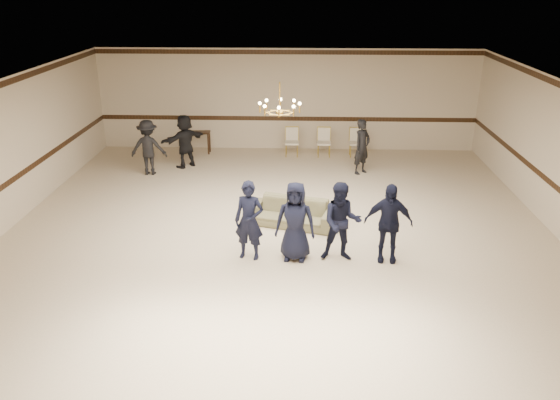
{
  "coord_description": "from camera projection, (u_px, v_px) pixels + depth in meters",
  "views": [
    {
      "loc": [
        0.46,
        -10.74,
        5.22
      ],
      "look_at": [
        0.06,
        -0.5,
        1.15
      ],
      "focal_mm": 36.08,
      "sensor_mm": 36.0,
      "label": 1
    }
  ],
  "objects": [
    {
      "name": "banquet_chair_left",
      "position": [
        292.0,
        142.0,
        17.51
      ],
      "size": [
        0.43,
        0.43,
        0.87
      ],
      "primitive_type": null,
      "rotation": [
        0.0,
        0.0,
        0.03
      ],
      "color": "beige",
      "rests_on": "floor"
    },
    {
      "name": "adult_right",
      "position": [
        362.0,
        147.0,
        15.82
      ],
      "size": [
        0.67,
        0.66,
        1.56
      ],
      "primitive_type": "imported",
      "rotation": [
        0.0,
        0.0,
        0.77
      ],
      "color": "black",
      "rests_on": "floor"
    },
    {
      "name": "boy_a",
      "position": [
        249.0,
        221.0,
        10.97
      ],
      "size": [
        0.65,
        0.49,
        1.6
      ],
      "primitive_type": "imported",
      "rotation": [
        0.0,
        0.0,
        -0.2
      ],
      "color": "black",
      "rests_on": "floor"
    },
    {
      "name": "room",
      "position": [
        278.0,
        170.0,
        11.33
      ],
      "size": [
        12.01,
        14.01,
        3.21
      ],
      "color": "beige",
      "rests_on": "ground"
    },
    {
      "name": "settee",
      "position": [
        292.0,
        212.0,
        12.66
      ],
      "size": [
        2.12,
        1.28,
        0.58
      ],
      "primitive_type": "imported",
      "rotation": [
        0.0,
        0.0,
        -0.27
      ],
      "color": "#696946",
      "rests_on": "floor"
    },
    {
      "name": "boy_d",
      "position": [
        388.0,
        223.0,
        10.87
      ],
      "size": [
        0.97,
        0.47,
        1.6
      ],
      "primitive_type": "imported",
      "rotation": [
        0.0,
        0.0,
        -0.08
      ],
      "color": "black",
      "rests_on": "floor"
    },
    {
      "name": "chandelier",
      "position": [
        280.0,
        97.0,
        11.79
      ],
      "size": [
        0.94,
        0.94,
        0.89
      ],
      "primitive_type": null,
      "color": "gold",
      "rests_on": "ceiling"
    },
    {
      "name": "banquet_chair_right",
      "position": [
        356.0,
        143.0,
        17.43
      ],
      "size": [
        0.42,
        0.42,
        0.87
      ],
      "primitive_type": null,
      "rotation": [
        0.0,
        0.0,
        -0.0
      ],
      "color": "beige",
      "rests_on": "floor"
    },
    {
      "name": "adult_left",
      "position": [
        148.0,
        147.0,
        15.76
      ],
      "size": [
        1.02,
        0.59,
        1.56
      ],
      "primitive_type": "imported",
      "rotation": [
        0.0,
        0.0,
        3.15
      ],
      "color": "black",
      "rests_on": "floor"
    },
    {
      "name": "chair_rail",
      "position": [
        287.0,
        119.0,
        18.04
      ],
      "size": [
        12.0,
        0.02,
        0.14
      ],
      "primitive_type": "cube",
      "color": "#321D0F",
      "rests_on": "wall_back"
    },
    {
      "name": "console_table",
      "position": [
        197.0,
        142.0,
        17.83
      ],
      "size": [
        0.85,
        0.41,
        0.7
      ],
      "primitive_type": "cube",
      "rotation": [
        0.0,
        0.0,
        0.07
      ],
      "color": "#331E11",
      "rests_on": "floor"
    },
    {
      "name": "boy_c",
      "position": [
        342.0,
        222.0,
        10.9
      ],
      "size": [
        0.79,
        0.62,
        1.6
      ],
      "primitive_type": "imported",
      "rotation": [
        0.0,
        0.0,
        -0.02
      ],
      "color": "black",
      "rests_on": "floor"
    },
    {
      "name": "adult_mid",
      "position": [
        185.0,
        141.0,
        16.38
      ],
      "size": [
        1.35,
        1.35,
        1.56
      ],
      "primitive_type": "imported",
      "rotation": [
        0.0,
        0.0,
        3.93
      ],
      "color": "black",
      "rests_on": "floor"
    },
    {
      "name": "boy_b",
      "position": [
        295.0,
        221.0,
        10.94
      ],
      "size": [
        0.83,
        0.59,
        1.6
      ],
      "primitive_type": "imported",
      "rotation": [
        0.0,
        0.0,
        -0.11
      ],
      "color": "black",
      "rests_on": "floor"
    },
    {
      "name": "banquet_chair_mid",
      "position": [
        324.0,
        143.0,
        17.47
      ],
      "size": [
        0.44,
        0.44,
        0.87
      ],
      "primitive_type": null,
      "rotation": [
        0.0,
        0.0,
        -0.03
      ],
      "color": "beige",
      "rests_on": "floor"
    },
    {
      "name": "crown_molding",
      "position": [
        287.0,
        52.0,
        17.27
      ],
      "size": [
        12.0,
        0.02,
        0.14
      ],
      "primitive_type": "cube",
      "color": "#321D0F",
      "rests_on": "wall_back"
    }
  ]
}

